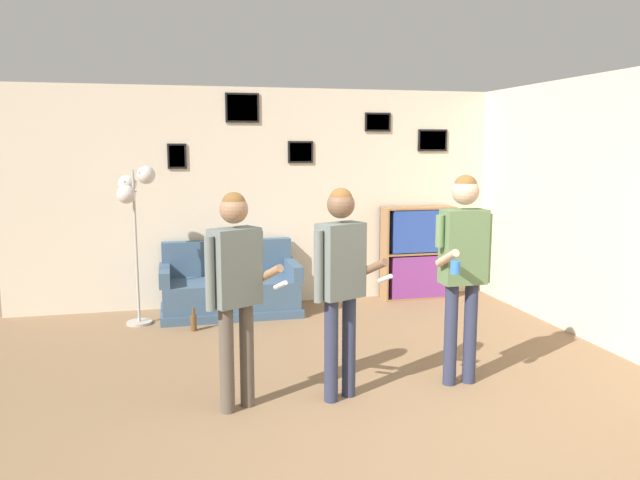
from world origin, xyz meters
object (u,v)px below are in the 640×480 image
couch (230,290)px  person_player_foreground_center (341,271)px  floor_lamp (134,200)px  bottle_on_floor (194,322)px  person_player_foreground_left (235,278)px  bookshelf (418,253)px  person_watcher_holding_cup (463,256)px

couch → person_player_foreground_center: (0.61, -2.78, 0.75)m
floor_lamp → bottle_on_floor: floor_lamp is taller
person_player_foreground_left → person_player_foreground_center: bearing=0.5°
bottle_on_floor → bookshelf: bearing=16.0°
floor_lamp → person_watcher_holding_cup: 3.70m
person_player_foreground_center → bottle_on_floor: size_ratio=6.54×
person_player_foreground_left → bottle_on_floor: bearing=96.7°
couch → person_player_foreground_center: bearing=-77.7°
person_player_foreground_left → person_player_foreground_center: size_ratio=0.99×
bookshelf → person_player_foreground_left: size_ratio=0.73×
couch → floor_lamp: bearing=-167.7°
bookshelf → person_player_foreground_center: bearing=-122.1°
bottle_on_floor → person_watcher_holding_cup: bearing=-44.1°
couch → person_watcher_holding_cup: person_watcher_holding_cup is taller
bottle_on_floor → person_player_foreground_center: bearing=-63.5°
person_watcher_holding_cup → person_player_foreground_left: bearing=-177.6°
person_player_foreground_center → couch: bearing=102.3°
floor_lamp → person_watcher_holding_cup: floor_lamp is taller
bookshelf → person_player_foreground_left: bearing=-131.9°
couch → bottle_on_floor: size_ratio=6.35×
bookshelf → person_watcher_holding_cup: bearing=-105.5°
person_player_foreground_left → bottle_on_floor: 2.35m
person_player_foreground_center → person_watcher_holding_cup: (1.06, 0.07, 0.06)m
floor_lamp → person_player_foreground_center: (1.65, -2.55, -0.37)m
floor_lamp → person_watcher_holding_cup: size_ratio=1.01×
bookshelf → person_player_foreground_left: person_player_foreground_left is taller
person_player_foreground_left → bottle_on_floor: (-0.25, 2.15, -0.92)m
bookshelf → person_watcher_holding_cup: person_watcher_holding_cup is taller
person_player_foreground_left → person_watcher_holding_cup: size_ratio=0.94×
couch → person_player_foreground_left: bearing=-94.2°
bookshelf → person_player_foreground_left: 4.04m
person_player_foreground_center → bottle_on_floor: bearing=116.5°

